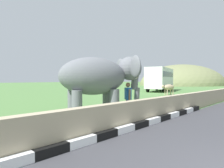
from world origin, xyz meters
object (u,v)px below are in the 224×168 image
bus_white (160,78)px  elephant (101,77)px  cow_near (169,87)px  person_handler (128,97)px

bus_white → elephant: bearing=-157.5°
bus_white → cow_near: bearing=-142.9°
elephant → cow_near: elephant is taller
elephant → person_handler: bearing=-20.7°
elephant → cow_near: (14.44, 4.00, -1.04)m
elephant → bus_white: bearing=22.5°
bus_white → cow_near: size_ratio=4.36×
person_handler → cow_near: (13.09, 4.51, -0.06)m
elephant → bus_white: bus_white is taller
elephant → person_handler: (1.35, -0.51, -0.99)m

